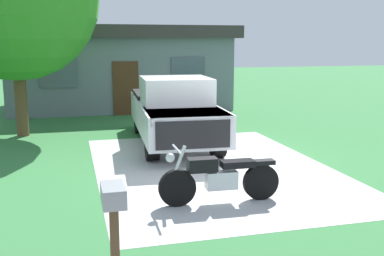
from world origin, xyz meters
name	(u,v)px	position (x,y,z in m)	size (l,w,h in m)	color
ground_plane	(212,168)	(0.00, 0.00, 0.00)	(80.00, 80.00, 0.00)	#34733C
driveway_pad	(212,168)	(0.00, 0.00, 0.00)	(5.23, 7.45, 0.01)	#BBBBBB
motorcycle	(219,177)	(-0.58, -2.25, 0.47)	(2.21, 0.70, 1.09)	black
pickup_truck	(173,110)	(-0.28, 2.83, 0.95)	(2.34, 5.73, 1.90)	black
mailbox	(114,210)	(-2.65, -4.75, 0.98)	(0.26, 0.48, 1.26)	#4C3823
neighbor_house	(119,66)	(-0.96, 10.87, 1.79)	(9.60, 5.60, 3.50)	slate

